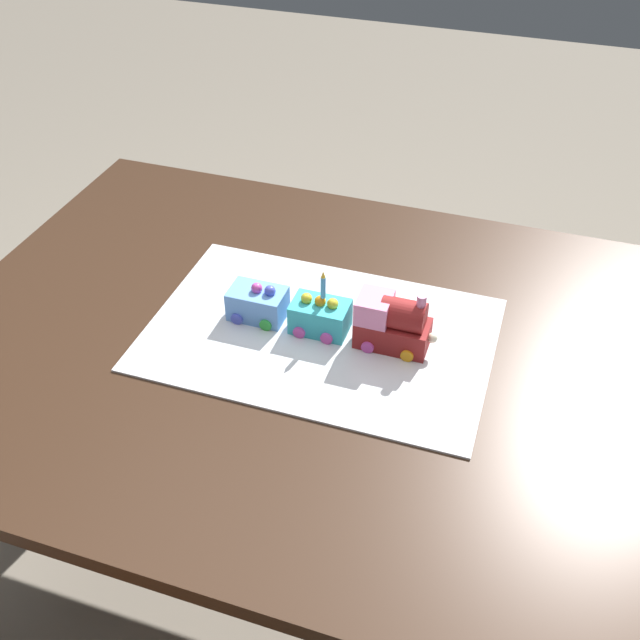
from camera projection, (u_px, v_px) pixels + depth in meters
The scene contains 7 objects.
ground_plane at pixel (325, 579), 1.76m from camera, with size 8.00×8.00×0.00m, color gray.
dining_table at pixel (326, 388), 1.36m from camera, with size 1.40×1.00×0.74m.
cake_board at pixel (320, 334), 1.31m from camera, with size 0.60×0.40×0.00m, color silver.
cake_locomotive at pixel (392, 323), 1.26m from camera, with size 0.14×0.08×0.12m.
cake_car_caboose_turquoise at pixel (320, 316), 1.30m from camera, with size 0.10×0.08×0.07m.
cake_car_flatbed_sky_blue at pixel (258, 303), 1.33m from camera, with size 0.10×0.08×0.07m.
birthday_candle at pixel (323, 285), 1.26m from camera, with size 0.01×0.01×0.05m.
Camera 1 is at (-0.30, 0.93, 1.59)m, focal length 41.85 mm.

